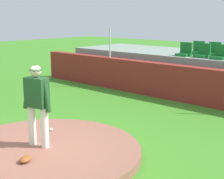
% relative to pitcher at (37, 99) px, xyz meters
% --- Properties ---
extents(ground_plane, '(60.00, 60.00, 0.00)m').
position_rel_pitcher_xyz_m(ground_plane, '(0.17, -0.04, -1.20)').
color(ground_plane, '#3E8523').
extents(pitchers_mound, '(4.08, 4.08, 0.19)m').
position_rel_pitcher_xyz_m(pitchers_mound, '(0.17, -0.04, -1.10)').
color(pitchers_mound, '#8F5846').
rests_on(pitchers_mound, ground_plane).
extents(pitcher, '(0.74, 0.35, 1.74)m').
position_rel_pitcher_xyz_m(pitcher, '(0.00, 0.00, 0.00)').
color(pitcher, white).
rests_on(pitcher, pitchers_mound).
extents(baseball, '(0.07, 0.07, 0.07)m').
position_rel_pitcher_xyz_m(baseball, '(-0.56, 0.75, -0.97)').
color(baseball, white).
rests_on(baseball, pitchers_mound).
extents(fielding_glove, '(0.32, 0.36, 0.11)m').
position_rel_pitcher_xyz_m(fielding_glove, '(0.49, -0.66, -0.95)').
color(fielding_glove, brown).
rests_on(fielding_glove, pitchers_mound).
extents(brick_barrier, '(14.71, 0.40, 1.22)m').
position_rel_pitcher_xyz_m(brick_barrier, '(0.17, 6.03, -0.59)').
color(brick_barrier, maroon).
rests_on(brick_barrier, ground_plane).
extents(fence_post_left, '(0.06, 0.06, 1.17)m').
position_rel_pitcher_xyz_m(fence_post_left, '(-3.56, 6.03, 0.61)').
color(fence_post_left, silver).
rests_on(fence_post_left, brick_barrier).
extents(bleacher_platform, '(13.31, 3.27, 1.39)m').
position_rel_pitcher_xyz_m(bleacher_platform, '(0.17, 8.40, -0.50)').
color(bleacher_platform, gray).
rests_on(bleacher_platform, ground_plane).
extents(stadium_chair_0, '(0.48, 0.44, 0.50)m').
position_rel_pitcher_xyz_m(stadium_chair_0, '(-0.90, 7.29, 0.35)').
color(stadium_chair_0, '#166826').
rests_on(stadium_chair_0, bleacher_platform).
extents(stadium_chair_1, '(0.48, 0.44, 0.50)m').
position_rel_pitcher_xyz_m(stadium_chair_1, '(-0.18, 7.32, 0.35)').
color(stadium_chair_1, '#166826').
rests_on(stadium_chair_1, bleacher_platform).
extents(stadium_chair_2, '(0.48, 0.44, 0.50)m').
position_rel_pitcher_xyz_m(stadium_chair_2, '(0.50, 7.27, 0.35)').
color(stadium_chair_2, '#166826').
rests_on(stadium_chair_2, bleacher_platform).
extents(stadium_chair_4, '(0.48, 0.44, 0.50)m').
position_rel_pitcher_xyz_m(stadium_chair_4, '(-0.87, 8.22, 0.35)').
color(stadium_chair_4, '#166826').
rests_on(stadium_chair_4, bleacher_platform).
extents(stadium_chair_5, '(0.48, 0.44, 0.50)m').
position_rel_pitcher_xyz_m(stadium_chair_5, '(-0.18, 8.18, 0.35)').
color(stadium_chair_5, '#166826').
rests_on(stadium_chair_5, bleacher_platform).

